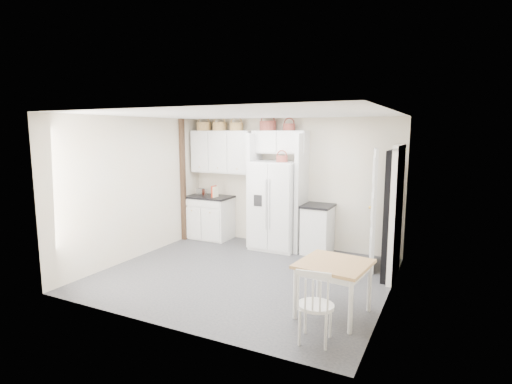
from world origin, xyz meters
The scene contains 28 objects.
floor centered at (0.00, 0.00, 0.00)m, with size 4.50×4.50×0.00m, color #2A2A31.
ceiling centered at (0.00, 0.00, 2.60)m, with size 4.50×4.50×0.00m, color white.
wall_back centered at (0.00, 2.00, 1.30)m, with size 4.50×4.50×0.00m, color beige.
wall_left centered at (-2.25, 0.00, 1.30)m, with size 4.00×4.00×0.00m, color beige.
wall_right centered at (2.25, 0.00, 1.30)m, with size 4.00×4.00×0.00m, color beige.
refrigerator centered at (-0.15, 1.63, 0.88)m, with size 0.91×0.73×1.75m, color silver.
base_cab_left centered at (-1.77, 1.70, 0.45)m, with size 0.97×0.61×0.90m, color silver.
base_cab_right centered at (0.71, 1.70, 0.45)m, with size 0.51×0.62×0.91m, color silver.
dining_table centered at (1.70, -0.77, 0.35)m, with size 0.84×0.84×0.70m, color olive.
windsor_chair centered at (1.71, -1.51, 0.42)m, with size 0.41×0.37×0.84m, color silver.
counter_left centered at (-1.77, 1.70, 0.92)m, with size 1.01×0.65×0.04m, color black.
counter_right centered at (0.71, 1.70, 0.93)m, with size 0.56×0.66×0.04m, color black.
toaster centered at (-1.94, 1.66, 1.02)m, with size 0.23×0.13×0.16m, color silver.
cookbook_red centered at (-1.60, 1.62, 1.06)m, with size 0.04×0.16×0.24m, color #AC2711.
cookbook_cream centered at (-1.56, 1.62, 1.05)m, with size 0.03×0.15×0.23m, color beige.
basket_upper_a centered at (-1.96, 1.83, 2.44)m, with size 0.32×0.32×0.18m, color olive.
basket_upper_b centered at (-1.56, 1.83, 2.44)m, with size 0.31×0.31×0.18m, color olive.
basket_upper_c centered at (-1.15, 1.83, 2.43)m, with size 0.29×0.29×0.17m, color olive.
basket_bridge_a centered at (-0.43, 1.83, 2.45)m, with size 0.34×0.34×0.19m, color brown.
basket_bridge_b centered at (0.03, 1.83, 2.42)m, with size 0.24×0.24×0.14m, color brown.
basket_fridge_b centered at (0.01, 1.53, 1.82)m, with size 0.23×0.23×0.12m, color brown.
upper_cabinet centered at (-1.50, 1.83, 1.90)m, with size 1.40×0.34×0.90m, color silver.
bridge_cabinet centered at (-0.15, 1.83, 2.12)m, with size 1.12×0.34×0.45m, color silver.
fridge_panel_left centered at (-0.66, 1.70, 1.15)m, with size 0.08×0.60×2.30m, color silver.
fridge_panel_right centered at (0.36, 1.70, 1.15)m, with size 0.08×0.60×2.30m, color silver.
trim_post centered at (-2.20, 1.35, 1.30)m, with size 0.09×0.09×2.60m, color black.
doorway_void centered at (2.16, 1.00, 1.02)m, with size 0.18×0.85×2.05m, color black.
door_slab centered at (1.80, 1.33, 1.02)m, with size 0.80×0.04×2.05m, color white.
Camera 1 is at (2.97, -5.55, 2.33)m, focal length 28.00 mm.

